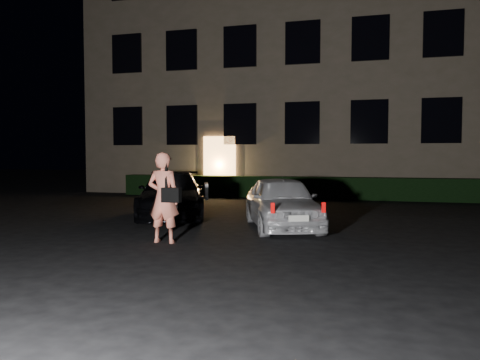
# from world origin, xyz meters

# --- Properties ---
(ground) EXTENTS (80.00, 80.00, 0.00)m
(ground) POSITION_xyz_m (0.00, 0.00, 0.00)
(ground) COLOR black
(ground) RESTS_ON ground
(building) EXTENTS (20.00, 8.11, 12.00)m
(building) POSITION_xyz_m (-0.00, 14.99, 6.00)
(building) COLOR brown
(building) RESTS_ON ground
(hedge) EXTENTS (15.00, 0.70, 0.85)m
(hedge) POSITION_xyz_m (0.00, 10.50, 0.42)
(hedge) COLOR black
(hedge) RESTS_ON ground
(sedan) EXTENTS (3.12, 4.57, 1.23)m
(sedan) POSITION_xyz_m (-2.65, 3.97, 0.62)
(sedan) COLOR black
(sedan) RESTS_ON ground
(hatch) EXTENTS (2.62, 3.86, 1.22)m
(hatch) POSITION_xyz_m (0.65, 2.72, 0.61)
(hatch) COLOR silver
(hatch) RESTS_ON ground
(man) EXTENTS (0.72, 0.42, 1.75)m
(man) POSITION_xyz_m (-1.24, 0.32, 0.88)
(man) COLOR #FF876C
(man) RESTS_ON ground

